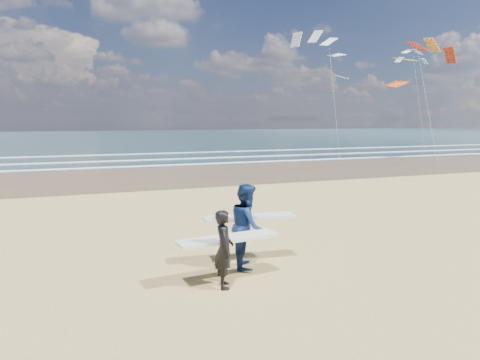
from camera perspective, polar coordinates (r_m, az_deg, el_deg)
name	(u,v)px	position (r m, az deg, el deg)	size (l,w,h in m)	color
wet_sand_strip	(404,164)	(35.60, 21.02, 2.06)	(220.00, 12.00, 0.01)	#493C27
ocean	(210,137)	(83.99, -4.08, 5.78)	(220.00, 100.00, 0.02)	#1B343B
foam_breakers	(333,153)	(43.66, 12.27, 3.50)	(220.00, 11.70, 0.05)	white
surfer_near	(225,247)	(8.90, -2.05, -8.92)	(2.24, 1.06, 1.62)	black
surfer_far	(247,225)	(10.00, 0.98, -6.04)	(2.24, 1.29, 1.97)	#0E2250
kite_0	(423,81)	(38.53, 23.22, 12.06)	(7.22, 4.89, 10.82)	slate
kite_1	(332,80)	(41.87, 12.20, 12.96)	(6.89, 4.86, 12.08)	slate
kite_5	(418,92)	(56.38, 22.63, 10.73)	(4.62, 4.61, 12.77)	slate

